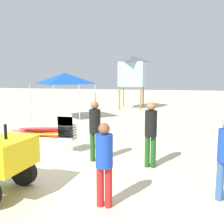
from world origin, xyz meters
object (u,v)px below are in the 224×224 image
object	(u,v)px
lifeguard_tower	(132,71)
lifeguard_near_left	(104,160)
stacked_plastic_chairs	(67,130)
lifeguard_near_right	(95,127)
lifeguard_near_center	(151,130)
surfboard_pile	(43,132)
popup_canopy	(65,78)
cooler_box	(7,148)

from	to	relation	value
lifeguard_tower	lifeguard_near_left	bearing A→B (deg)	-82.94
stacked_plastic_chairs	lifeguard_near_right	distance (m)	1.28
lifeguard_tower	lifeguard_near_center	bearing A→B (deg)	-78.68
lifeguard_near_left	lifeguard_tower	bearing A→B (deg)	97.06
stacked_plastic_chairs	lifeguard_near_left	xyz separation A→B (m)	(2.05, -3.01, 0.17)
surfboard_pile	lifeguard_tower	world-z (taller)	lifeguard_tower
lifeguard_near_left	lifeguard_near_center	bearing A→B (deg)	74.30
popup_canopy	lifeguard_near_right	bearing A→B (deg)	-60.11
stacked_plastic_chairs	lifeguard_near_left	size ratio (longest dim) A/B	0.80
stacked_plastic_chairs	cooler_box	distance (m)	1.94
popup_canopy	cooler_box	bearing A→B (deg)	-81.86
lifeguard_near_left	lifeguard_tower	distance (m)	14.89
lifeguard_tower	stacked_plastic_chairs	bearing A→B (deg)	-91.15
lifeguard_near_center	lifeguard_near_right	size ratio (longest dim) A/B	1.02
popup_canopy	surfboard_pile	bearing A→B (deg)	-78.58
cooler_box	lifeguard_tower	bearing A→B (deg)	80.68
lifeguard_near_center	popup_canopy	world-z (taller)	popup_canopy
lifeguard_near_left	lifeguard_tower	world-z (taller)	lifeguard_tower
lifeguard_near_left	cooler_box	xyz separation A→B (m)	(-3.82, 2.43, -0.72)
lifeguard_near_right	lifeguard_tower	bearing A→B (deg)	94.13
stacked_plastic_chairs	lifeguard_tower	world-z (taller)	lifeguard_tower
surfboard_pile	lifeguard_near_left	distance (m)	6.27
lifeguard_near_right	surfboard_pile	bearing A→B (deg)	141.00
popup_canopy	lifeguard_tower	size ratio (longest dim) A/B	0.72
lifeguard_near_left	surfboard_pile	bearing A→B (deg)	128.91
lifeguard_near_left	cooler_box	bearing A→B (deg)	147.51
lifeguard_near_right	popup_canopy	xyz separation A→B (m)	(-3.85, 6.69, 1.30)
stacked_plastic_chairs	lifeguard_near_center	bearing A→B (deg)	-14.34
stacked_plastic_chairs	cooler_box	xyz separation A→B (m)	(-1.77, -0.58, -0.55)
stacked_plastic_chairs	lifeguard_near_left	bearing A→B (deg)	-55.80
stacked_plastic_chairs	lifeguard_tower	bearing A→B (deg)	88.85
lifeguard_near_left	lifeguard_near_center	xyz separation A→B (m)	(0.65, 2.32, 0.11)
lifeguard_near_left	lifeguard_near_right	xyz separation A→B (m)	(-0.93, 2.44, 0.09)
lifeguard_tower	cooler_box	world-z (taller)	lifeguard_tower
cooler_box	stacked_plastic_chairs	bearing A→B (deg)	18.13
lifeguard_near_left	lifeguard_near_right	distance (m)	2.61
cooler_box	surfboard_pile	bearing A→B (deg)	92.22
lifeguard_near_center	cooler_box	bearing A→B (deg)	178.60
stacked_plastic_chairs	popup_canopy	world-z (taller)	popup_canopy
lifeguard_tower	cooler_box	distance (m)	12.66
lifeguard_near_right	lifeguard_tower	distance (m)	12.38
lifeguard_near_right	cooler_box	world-z (taller)	lifeguard_near_right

